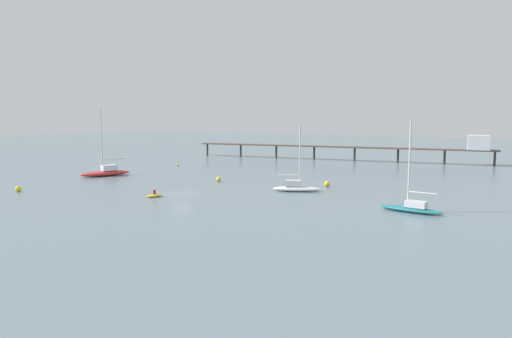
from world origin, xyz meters
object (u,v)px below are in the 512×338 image
object	(u,v)px
sailboat_teal	(412,206)
mooring_buoy_mid	(178,165)
mooring_buoy_outer	(18,189)
sailboat_red	(106,172)
pier	(401,145)
dinghy_yellow	(154,195)
mooring_buoy_near	(327,184)
mooring_buoy_inner	(219,179)
sailboat_white	(296,187)

from	to	relation	value
sailboat_teal	mooring_buoy_mid	distance (m)	59.83
sailboat_teal	mooring_buoy_outer	size ratio (longest dim) A/B	12.33
sailboat_teal	sailboat_red	distance (m)	55.02
pier	dinghy_yellow	size ratio (longest dim) A/B	29.88
pier	mooring_buoy_near	bearing A→B (deg)	-90.78
mooring_buoy_inner	mooring_buoy_outer	size ratio (longest dim) A/B	0.97
sailboat_teal	sailboat_red	size ratio (longest dim) A/B	0.83
dinghy_yellow	mooring_buoy_mid	size ratio (longest dim) A/B	4.76
sailboat_teal	mooring_buoy_inner	bearing A→B (deg)	164.57
pier	mooring_buoy_inner	distance (m)	50.68
mooring_buoy_near	mooring_buoy_mid	xyz separation A→B (m)	(-39.21, 11.22, -0.19)
pier	dinghy_yellow	distance (m)	66.04
pier	sailboat_white	size ratio (longest dim) A/B	7.40
dinghy_yellow	mooring_buoy_outer	world-z (taller)	dinghy_yellow
sailboat_red	dinghy_yellow	world-z (taller)	sailboat_red
pier	sailboat_white	distance (m)	49.98
pier	mooring_buoy_outer	xyz separation A→B (m)	(-36.72, -70.55, -3.65)
mooring_buoy_near	mooring_buoy_outer	xyz separation A→B (m)	(-36.13, -27.24, -0.03)
sailboat_white	sailboat_red	size ratio (longest dim) A/B	0.79
mooring_buoy_outer	sailboat_teal	bearing A→B (deg)	15.43
pier	dinghy_yellow	xyz separation A→B (m)	(-17.01, -63.70, -3.84)
sailboat_red	mooring_buoy_mid	size ratio (longest dim) A/B	24.46
mooring_buoy_inner	sailboat_teal	bearing A→B (deg)	-15.43
sailboat_teal	sailboat_red	world-z (taller)	sailboat_red
sailboat_red	mooring_buoy_inner	distance (m)	22.16
dinghy_yellow	mooring_buoy_inner	bearing A→B (deg)	94.29
mooring_buoy_near	mooring_buoy_mid	world-z (taller)	mooring_buoy_near
dinghy_yellow	mooring_buoy_near	size ratio (longest dim) A/B	2.73
sailboat_teal	mooring_buoy_outer	world-z (taller)	sailboat_teal
sailboat_teal	dinghy_yellow	bearing A→B (deg)	-166.93
sailboat_white	mooring_buoy_mid	xyz separation A→B (m)	(-37.13, 17.72, -0.44)
mooring_buoy_near	mooring_buoy_mid	size ratio (longest dim) A/B	1.74
mooring_buoy_outer	pier	bearing A→B (deg)	62.50
sailboat_teal	sailboat_white	bearing A→B (deg)	159.73
mooring_buoy_near	mooring_buoy_outer	bearing A→B (deg)	-142.99
mooring_buoy_mid	pier	bearing A→B (deg)	38.87
sailboat_white	dinghy_yellow	xyz separation A→B (m)	(-14.34, -13.91, -0.47)
sailboat_red	mooring_buoy_mid	bearing A→B (deg)	89.64
sailboat_white	mooring_buoy_outer	size ratio (longest dim) A/B	11.72
pier	sailboat_teal	world-z (taller)	sailboat_teal
sailboat_red	mooring_buoy_outer	size ratio (longest dim) A/B	14.92
mooring_buoy_mid	dinghy_yellow	bearing A→B (deg)	-54.22
sailboat_white	mooring_buoy_inner	world-z (taller)	sailboat_white
sailboat_teal	mooring_buoy_inner	world-z (taller)	sailboat_teal
sailboat_white	dinghy_yellow	distance (m)	19.98
mooring_buoy_outer	mooring_buoy_mid	bearing A→B (deg)	94.57
sailboat_red	dinghy_yellow	size ratio (longest dim) A/B	5.14
sailboat_teal	dinghy_yellow	world-z (taller)	sailboat_teal
sailboat_white	sailboat_teal	distance (m)	18.75
dinghy_yellow	mooring_buoy_mid	bearing A→B (deg)	125.78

